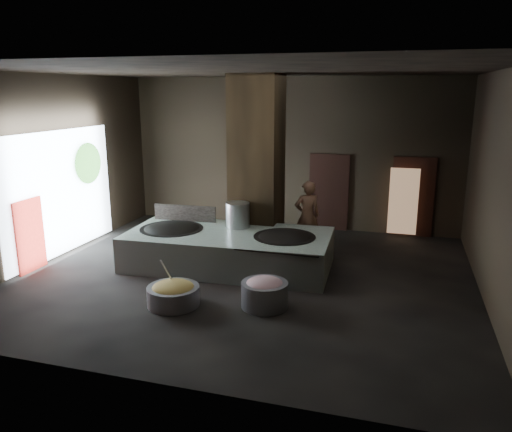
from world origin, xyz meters
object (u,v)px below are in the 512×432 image
(wok_left, at_px, (172,232))
(wok_right, at_px, (284,240))
(stock_pot, at_px, (238,215))
(cook, at_px, (307,216))
(hearth_platform, at_px, (229,250))
(veg_basin, at_px, (173,296))
(meat_basin, at_px, (265,295))

(wok_left, xyz_separation_m, wok_right, (2.80, 0.10, 0.00))
(stock_pot, xyz_separation_m, cook, (1.50, 1.24, -0.21))
(wok_right, relative_size, cook, 0.76)
(hearth_platform, relative_size, stock_pot, 7.67)
(stock_pot, bearing_deg, wok_left, -158.20)
(stock_pot, bearing_deg, cook, 39.73)
(wok_left, xyz_separation_m, veg_basin, (1.15, -2.37, -0.56))
(cook, distance_m, meat_basin, 3.85)
(meat_basin, bearing_deg, hearth_platform, 125.86)
(cook, height_order, meat_basin, cook)
(cook, distance_m, veg_basin, 4.66)
(wok_left, relative_size, cook, 0.82)
(wok_right, bearing_deg, veg_basin, -123.73)
(wok_left, relative_size, veg_basin, 1.47)
(wok_left, distance_m, wok_right, 2.80)
(wok_left, distance_m, cook, 3.52)
(wok_left, relative_size, stock_pot, 2.42)
(wok_right, xyz_separation_m, stock_pot, (-1.30, 0.50, 0.38))
(stock_pot, height_order, cook, cook)
(wok_right, relative_size, veg_basin, 1.37)
(hearth_platform, xyz_separation_m, veg_basin, (-0.30, -2.42, -0.23))
(cook, bearing_deg, veg_basin, 39.99)
(hearth_platform, bearing_deg, cook, 46.84)
(hearth_platform, distance_m, wok_right, 1.39)
(wok_left, bearing_deg, cook, 31.60)
(hearth_platform, distance_m, wok_left, 1.49)
(cook, bearing_deg, hearth_platform, 22.88)
(meat_basin, bearing_deg, cook, 88.42)
(hearth_platform, height_order, veg_basin, hearth_platform)
(veg_basin, height_order, meat_basin, meat_basin)
(wok_right, distance_m, veg_basin, 3.02)
(hearth_platform, relative_size, cook, 2.59)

